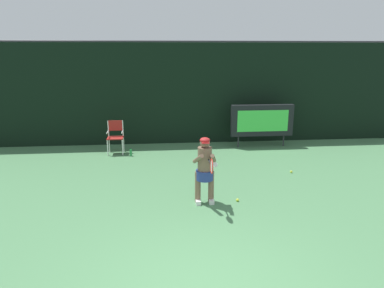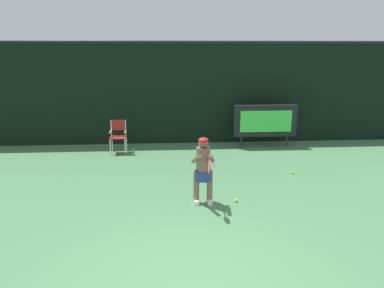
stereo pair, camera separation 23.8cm
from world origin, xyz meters
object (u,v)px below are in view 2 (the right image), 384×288
Objects in this scene: tennis_player at (203,168)px; tennis_ball_loose at (293,173)px; umpire_chair at (118,134)px; tennis_racket at (209,166)px; scoreboard at (265,121)px; water_bottle at (133,152)px; tennis_ball_spare at (236,201)px.

tennis_ball_loose is (2.68, 1.72, -0.80)m from tennis_player.
umpire_chair is 0.71× the size of tennis_player.
tennis_ball_loose is (2.62, 2.31, -1.03)m from tennis_racket.
umpire_chair is 4.85m from tennis_player.
tennis_player reaches higher than tennis_racket.
tennis_player is at bearing -120.00° from scoreboard.
tennis_player is 3.29m from tennis_ball_loose.
water_bottle is 3.90× the size of tennis_ball_loose.
tennis_ball_spare is at bearing -1.78° from tennis_player.
umpire_chair is (-5.05, -0.34, -0.33)m from scoreboard.
tennis_racket is 3.65m from tennis_ball_loose.
tennis_player reaches higher than tennis_ball_loose.
tennis_racket is 8.85× the size of tennis_ball_spare.
tennis_ball_spare is (0.70, 0.57, -1.03)m from tennis_racket.
tennis_player is 22.25× the size of tennis_ball_spare.
tennis_ball_loose is 2.60m from tennis_ball_spare.
tennis_player reaches higher than scoreboard.
water_bottle is at bearing 116.88° from tennis_player.
umpire_chair is 4.08× the size of water_bottle.
tennis_ball_loose is at bearing -25.73° from umpire_chair.
scoreboard reaches higher than water_bottle.
water_bottle is 3.90× the size of tennis_ball_spare.
tennis_player is at bearing -63.12° from water_bottle.
umpire_chair is 5.71m from tennis_ball_loose.
umpire_chair is 15.88× the size of tennis_ball_spare.
scoreboard is at bearing 9.15° from water_bottle.
tennis_racket is at bearing -62.44° from umpire_chair.
water_bottle is 0.18× the size of tennis_player.
umpire_chair is at bearing 127.14° from tennis_ball_spare.
scoreboard is 3.65× the size of tennis_racket.
umpire_chair is at bearing 120.15° from tennis_player.
scoreboard reaches higher than tennis_ball_loose.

